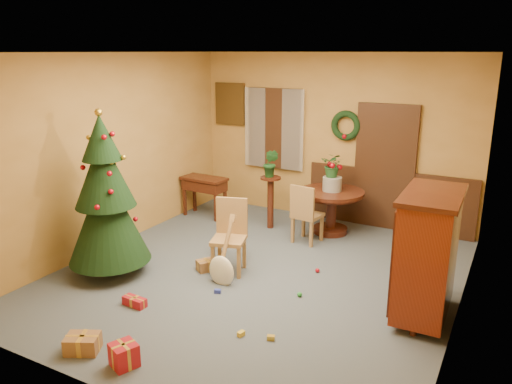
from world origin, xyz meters
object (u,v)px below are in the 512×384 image
Objects in this scene: writing_desk at (204,187)px; dining_table at (331,203)px; christmas_tree at (106,199)px; chair_near at (230,233)px; sideboard at (428,252)px.

dining_table is at bearing 6.53° from writing_desk.
christmas_tree reaches higher than dining_table.
chair_near is 0.68× the size of sideboard.
chair_near is 1.70m from christmas_tree.
writing_desk is at bearing 132.35° from chair_near.
sideboard reaches higher than writing_desk.
christmas_tree is 2.66× the size of writing_desk.
christmas_tree reaches higher than sideboard.
chair_near is at bearing -109.11° from dining_table.
dining_table is at bearing 131.85° from sideboard.
chair_near is 2.58m from sideboard.
chair_near is 2.40m from writing_desk.
chair_near is at bearing 179.05° from sideboard.
writing_desk is (-1.62, 1.77, 0.01)m from chair_near.
chair_near is at bearing 32.26° from christmas_tree.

